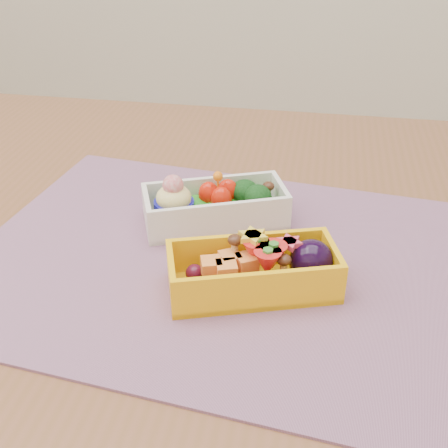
% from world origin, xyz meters
% --- Properties ---
extents(table, '(1.20, 0.80, 0.75)m').
position_xyz_m(table, '(0.00, 0.00, 0.65)').
color(table, brown).
rests_on(table, ground).
extents(placemat, '(0.52, 0.42, 0.00)m').
position_xyz_m(placemat, '(0.03, -0.04, 0.75)').
color(placemat, gray).
rests_on(placemat, table).
extents(bento_white, '(0.17, 0.12, 0.06)m').
position_xyz_m(bento_white, '(0.02, 0.03, 0.77)').
color(bento_white, white).
rests_on(bento_white, placemat).
extents(bento_yellow, '(0.17, 0.11, 0.05)m').
position_xyz_m(bento_yellow, '(0.08, -0.08, 0.77)').
color(bento_yellow, yellow).
rests_on(bento_yellow, placemat).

